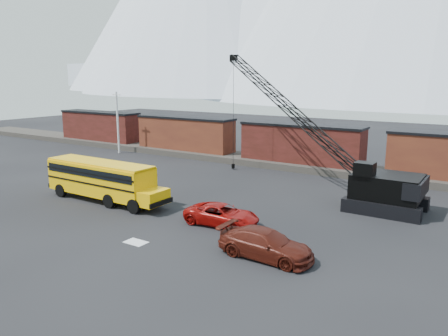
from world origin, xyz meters
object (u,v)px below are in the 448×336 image
object	(u,v)px
school_bus	(103,179)
crawler_crane	(291,110)
maroon_suv	(266,244)
red_pickup	(222,215)

from	to	relation	value
school_bus	crawler_crane	xyz separation A→B (m)	(10.33, 12.91, 5.18)
school_bus	maroon_suv	bearing A→B (deg)	-10.31
crawler_crane	red_pickup	bearing A→B (deg)	-85.86
school_bus	maroon_suv	xyz separation A→B (m)	(16.30, -2.97, -1.00)
crawler_crane	school_bus	bearing A→B (deg)	-128.65
school_bus	red_pickup	xyz separation A→B (m)	(11.24, 0.29, -1.08)
red_pickup	school_bus	bearing A→B (deg)	86.58
crawler_crane	maroon_suv	bearing A→B (deg)	-69.40
school_bus	red_pickup	bearing A→B (deg)	1.45
red_pickup	crawler_crane	bearing A→B (deg)	-0.74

